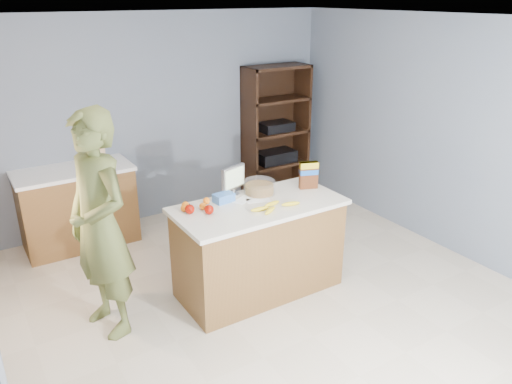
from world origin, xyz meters
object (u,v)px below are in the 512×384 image
person (100,226)px  tv (233,179)px  counter_peninsula (259,251)px  shelving_unit (274,134)px  cereal_box (309,173)px

person → tv: (1.30, 0.13, 0.11)m
counter_peninsula → shelving_unit: bearing=52.9°
tv → person: bearing=-174.5°
counter_peninsula → cereal_box: size_ratio=5.82×
counter_peninsula → shelving_unit: size_ratio=0.87×
counter_peninsula → person: (-1.38, 0.20, 0.54)m
cereal_box → person: bearing=176.7°
counter_peninsula → tv: tv is taller
shelving_unit → tv: size_ratio=6.38×
person → tv: person is taller
counter_peninsula → tv: (-0.08, 0.32, 0.64)m
counter_peninsula → tv: size_ratio=5.53×
tv → cereal_box: 0.74m
tv → cereal_box: bearing=-19.1°
counter_peninsula → shelving_unit: shelving_unit is taller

